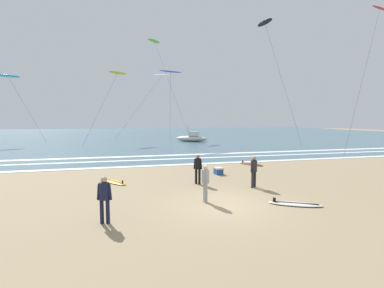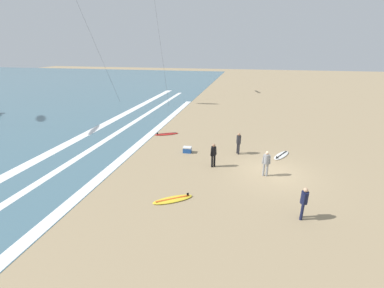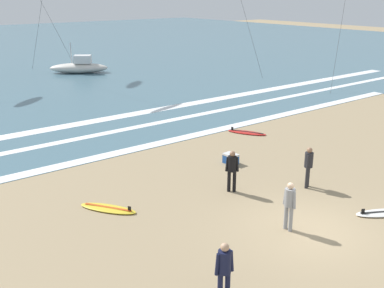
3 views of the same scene
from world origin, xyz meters
name	(u,v)px [view 3 (image 3 of 3)]	position (x,y,z in m)	size (l,w,h in m)	color
ground_plane	(310,230)	(0.00, 0.00, 0.00)	(160.00, 160.00, 0.00)	#9E8763
wave_foam_shoreline	(113,154)	(-1.42, 10.14, 0.01)	(44.05, 0.72, 0.01)	white
wave_foam_mid_break	(117,131)	(0.56, 13.29, 0.01)	(54.20, 0.58, 0.01)	white
wave_foam_outer_break	(101,120)	(0.94, 15.85, 0.01)	(57.41, 0.93, 0.01)	white
surfer_mid_group	(232,168)	(0.06, 3.71, 0.96)	(0.44, 0.41, 1.60)	black
surfer_left_near	(309,164)	(2.62, 2.24, 0.96)	(0.49, 0.32, 1.60)	#232328
surfer_right_near	(224,267)	(-4.51, -0.99, 0.96)	(0.51, 0.32, 1.60)	#141938
surfer_background_far	(289,202)	(-0.53, 0.45, 0.96)	(0.32, 0.51, 1.60)	gray
surfboard_foreground_flat	(247,132)	(5.77, 8.75, 0.05)	(1.51, 2.14, 0.25)	red
surfboard_near_water	(108,208)	(-4.32, 5.18, 0.05)	(1.64, 2.09, 0.25)	yellow
offshore_boat	(79,67)	(7.00, 31.77, 0.55)	(5.26, 4.32, 2.70)	beige
cooler_box	(231,159)	(2.05, 5.94, 0.22)	(0.48, 0.64, 0.44)	#1E4C9E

